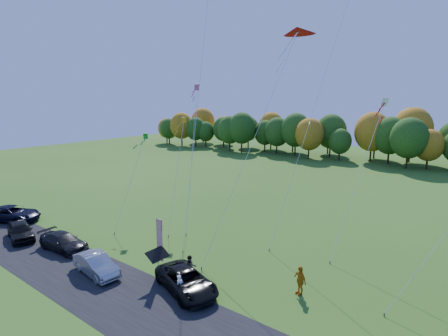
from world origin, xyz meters
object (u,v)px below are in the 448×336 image
Objects in this scene: black_suv at (186,281)px; silver_sedan at (96,265)px; person_east at (300,280)px; feather_flag at (159,239)px.

silver_sedan is (-6.84, -2.23, -0.01)m from black_suv.
black_suv is at bearing -117.94° from person_east.
feather_flag reaches higher than black_suv.
person_east is at bearing -36.47° from black_suv.
feather_flag is at bearing 96.91° from black_suv.
feather_flag reaches higher than person_east.
silver_sedan is 2.31× the size of person_east.
silver_sedan is 14.52m from person_east.
feather_flag is at bearing -131.92° from person_east.
feather_flag is (-9.45, -3.49, 1.62)m from person_east.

